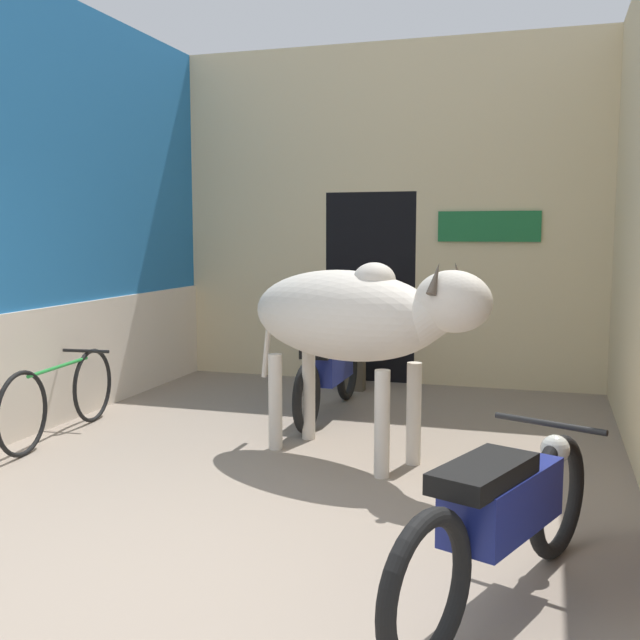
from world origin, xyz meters
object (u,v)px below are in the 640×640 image
object	(u,v)px
motorcycle_near	(502,514)
shopkeeper_seated	(355,329)
plastic_stool	(330,365)
bicycle	(61,397)
cow	(354,317)
motorcycle_far	(329,371)

from	to	relation	value
motorcycle_near	shopkeeper_seated	world-z (taller)	shopkeeper_seated
plastic_stool	shopkeeper_seated	bearing A→B (deg)	-14.26
plastic_stool	motorcycle_near	bearing A→B (deg)	-64.88
motorcycle_near	plastic_stool	world-z (taller)	motorcycle_near
plastic_stool	bicycle	bearing A→B (deg)	-119.58
cow	motorcycle_near	size ratio (longest dim) A/B	1.13
motorcycle_far	plastic_stool	size ratio (longest dim) A/B	4.57
motorcycle_near	motorcycle_far	bearing A→B (deg)	118.68
motorcycle_far	plastic_stool	distance (m)	1.41
motorcycle_far	plastic_stool	world-z (taller)	motorcycle_far
cow	plastic_stool	bearing A→B (deg)	109.88
cow	motorcycle_near	xyz separation A→B (m)	(1.21, -1.98, -0.65)
cow	motorcycle_far	world-z (taller)	cow
cow	shopkeeper_seated	world-z (taller)	cow
motorcycle_far	motorcycle_near	bearing A→B (deg)	-61.32
cow	plastic_stool	world-z (taller)	cow
motorcycle_far	shopkeeper_seated	distance (m)	1.29
bicycle	plastic_stool	size ratio (longest dim) A/B	4.07
shopkeeper_seated	motorcycle_near	bearing A→B (deg)	-67.77
bicycle	motorcycle_far	bearing A→B (deg)	35.97
cow	motorcycle_near	distance (m)	2.41
motorcycle_far	bicycle	size ratio (longest dim) A/B	1.12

